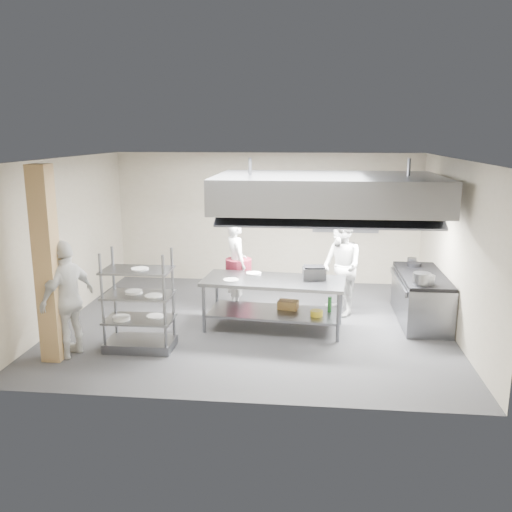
# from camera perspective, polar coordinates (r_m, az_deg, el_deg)

# --- Properties ---
(floor) EXTENTS (7.00, 7.00, 0.00)m
(floor) POSITION_cam_1_polar(r_m,az_deg,el_deg) (10.06, -0.28, -7.13)
(floor) COLOR #2E2E30
(floor) RESTS_ON ground
(ceiling) EXTENTS (7.00, 7.00, 0.00)m
(ceiling) POSITION_cam_1_polar(r_m,az_deg,el_deg) (9.47, -0.30, 10.20)
(ceiling) COLOR silver
(ceiling) RESTS_ON wall_back
(wall_back) EXTENTS (7.00, 0.00, 7.00)m
(wall_back) POSITION_cam_1_polar(r_m,az_deg,el_deg) (12.59, 1.20, 3.99)
(wall_back) COLOR tan
(wall_back) RESTS_ON ground
(wall_left) EXTENTS (0.00, 6.00, 6.00)m
(wall_left) POSITION_cam_1_polar(r_m,az_deg,el_deg) (10.61, -19.43, 1.59)
(wall_left) COLOR tan
(wall_left) RESTS_ON ground
(wall_right) EXTENTS (0.00, 6.00, 6.00)m
(wall_right) POSITION_cam_1_polar(r_m,az_deg,el_deg) (9.91, 20.27, 0.77)
(wall_right) COLOR tan
(wall_right) RESTS_ON ground
(column) EXTENTS (0.30, 0.30, 3.00)m
(column) POSITION_cam_1_polar(r_m,az_deg,el_deg) (8.69, -21.13, -0.91)
(column) COLOR tan
(column) RESTS_ON floor
(exhaust_hood) EXTENTS (4.00, 2.50, 0.60)m
(exhaust_hood) POSITION_cam_1_polar(r_m,az_deg,el_deg) (9.86, 7.55, 6.70)
(exhaust_hood) COLOR gray
(exhaust_hood) RESTS_ON ceiling
(hood_strip_a) EXTENTS (1.60, 0.12, 0.04)m
(hood_strip_a) POSITION_cam_1_polar(r_m,az_deg,el_deg) (9.91, 2.27, 4.97)
(hood_strip_a) COLOR white
(hood_strip_a) RESTS_ON exhaust_hood
(hood_strip_b) EXTENTS (1.60, 0.12, 0.04)m
(hood_strip_b) POSITION_cam_1_polar(r_m,az_deg,el_deg) (9.96, 12.69, 4.71)
(hood_strip_b) COLOR white
(hood_strip_b) RESTS_ON exhaust_hood
(wall_shelf) EXTENTS (1.50, 0.28, 0.04)m
(wall_shelf) POSITION_cam_1_polar(r_m,az_deg,el_deg) (12.41, 9.47, 3.69)
(wall_shelf) COLOR gray
(wall_shelf) RESTS_ON wall_back
(island) EXTENTS (2.57, 1.25, 0.91)m
(island) POSITION_cam_1_polar(r_m,az_deg,el_deg) (9.69, 1.86, -5.08)
(island) COLOR gray
(island) RESTS_ON floor
(island_worktop) EXTENTS (2.57, 1.25, 0.06)m
(island_worktop) POSITION_cam_1_polar(r_m,az_deg,el_deg) (9.57, 1.88, -2.65)
(island_worktop) COLOR gray
(island_worktop) RESTS_ON island
(island_undershelf) EXTENTS (2.36, 1.13, 0.04)m
(island_undershelf) POSITION_cam_1_polar(r_m,az_deg,el_deg) (9.74, 1.85, -5.94)
(island_undershelf) COLOR slate
(island_undershelf) RESTS_ON island
(pass_rack) EXTENTS (1.09, 0.64, 1.63)m
(pass_rack) POSITION_cam_1_polar(r_m,az_deg,el_deg) (8.89, -12.25, -4.59)
(pass_rack) COLOR gray
(pass_rack) RESTS_ON floor
(cooking_range) EXTENTS (0.80, 2.00, 0.84)m
(cooking_range) POSITION_cam_1_polar(r_m,az_deg,el_deg) (10.55, 16.95, -4.35)
(cooking_range) COLOR gray
(cooking_range) RESTS_ON floor
(range_top) EXTENTS (0.78, 1.96, 0.06)m
(range_top) POSITION_cam_1_polar(r_m,az_deg,el_deg) (10.43, 17.11, -1.98)
(range_top) COLOR black
(range_top) RESTS_ON cooking_range
(chef_head) EXTENTS (0.69, 0.79, 1.83)m
(chef_head) POSITION_cam_1_polar(r_m,az_deg,el_deg) (10.59, -2.08, -0.93)
(chef_head) COLOR white
(chef_head) RESTS_ON floor
(chef_line) EXTENTS (1.01, 1.11, 1.86)m
(chef_line) POSITION_cam_1_polar(r_m,az_deg,el_deg) (10.45, 8.91, -1.17)
(chef_line) COLOR white
(chef_line) RESTS_ON floor
(chef_plating) EXTENTS (0.78, 1.17, 1.85)m
(chef_plating) POSITION_cam_1_polar(r_m,az_deg,el_deg) (8.91, -19.22, -4.27)
(chef_plating) COLOR white
(chef_plating) RESTS_ON floor
(griddle) EXTENTS (0.43, 0.35, 0.20)m
(griddle) POSITION_cam_1_polar(r_m,az_deg,el_deg) (9.67, 6.14, -1.78)
(griddle) COLOR slate
(griddle) RESTS_ON island_worktop
(wicker_basket) EXTENTS (0.39, 0.31, 0.15)m
(wicker_basket) POSITION_cam_1_polar(r_m,az_deg,el_deg) (9.86, 3.39, -5.14)
(wicker_basket) COLOR olive
(wicker_basket) RESTS_ON island_undershelf
(stockpot) EXTENTS (0.30, 0.30, 0.21)m
(stockpot) POSITION_cam_1_polar(r_m,az_deg,el_deg) (9.67, 17.05, -2.30)
(stockpot) COLOR gray
(stockpot) RESTS_ON range_top
(plate_stack) EXTENTS (0.28, 0.28, 0.05)m
(plate_stack) POSITION_cam_1_polar(r_m,az_deg,el_deg) (8.98, -12.16, -6.36)
(plate_stack) COLOR white
(plate_stack) RESTS_ON pass_rack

